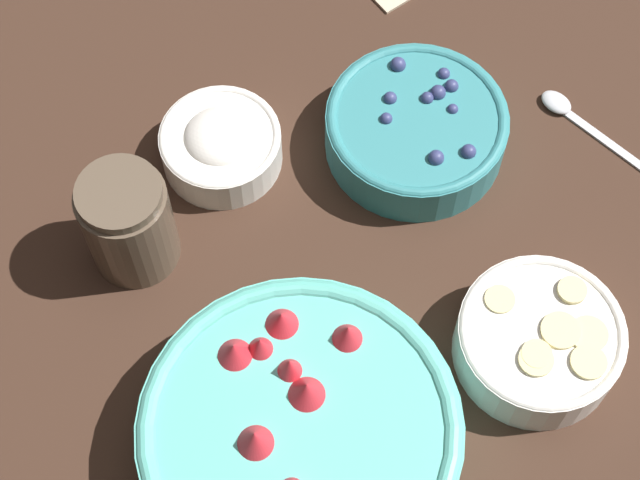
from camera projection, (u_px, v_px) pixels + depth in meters
ground_plane at (334, 214)px, 0.98m from camera, size 4.00×4.00×0.00m
bowl_strawberries at (300, 435)px, 0.84m from camera, size 0.26×0.26×0.09m
bowl_blueberries at (416, 128)px, 0.99m from camera, size 0.17×0.17×0.06m
bowl_bananas at (539, 340)px, 0.89m from camera, size 0.14×0.14×0.05m
bowl_cream at (221, 144)px, 0.98m from camera, size 0.11×0.11×0.05m
jar_chocolate at (129, 225)px, 0.92m from camera, size 0.08×0.08×0.11m
spoon at (577, 118)px, 1.02m from camera, size 0.04×0.14×0.01m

